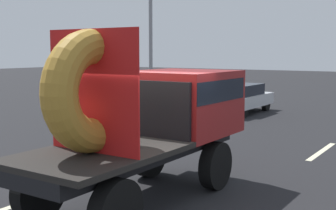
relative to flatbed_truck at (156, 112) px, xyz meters
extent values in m
plane|color=black|center=(0.25, -0.63, -1.66)|extent=(120.00, 120.00, 0.00)
cylinder|color=black|center=(-0.85, 0.95, -1.16)|extent=(0.28, 1.00, 1.00)
cylinder|color=black|center=(0.85, 0.95, -1.16)|extent=(0.28, 1.00, 1.00)
cylinder|color=black|center=(-0.85, -2.26, -1.16)|extent=(0.28, 1.00, 1.00)
cube|color=black|center=(0.00, -0.57, -0.69)|extent=(1.30, 5.20, 0.25)
cube|color=maroon|center=(0.00, 0.95, 0.11)|extent=(2.00, 2.17, 1.35)
cube|color=black|center=(0.00, 0.90, 0.41)|extent=(2.02, 2.06, 0.44)
cube|color=black|center=(0.00, -1.65, -0.51)|extent=(2.00, 3.03, 0.10)
cube|color=black|center=(0.00, -0.19, 0.09)|extent=(1.80, 0.08, 1.10)
torus|color=#B7842D|center=(0.00, -1.80, 0.55)|extent=(0.57, 2.03, 2.03)
cube|color=red|center=(0.00, -1.80, 0.55)|extent=(1.90, 0.03, 2.03)
cylinder|color=black|center=(-4.35, 13.27, -1.34)|extent=(0.22, 0.63, 0.63)
cylinder|color=black|center=(-2.80, 13.27, -1.34)|extent=(0.22, 0.63, 0.63)
cylinder|color=black|center=(-4.35, 10.61, -1.34)|extent=(0.22, 0.63, 0.63)
cylinder|color=black|center=(-2.80, 10.61, -1.34)|extent=(0.22, 0.63, 0.63)
cube|color=silver|center=(-3.57, 11.94, -1.07)|extent=(1.78, 4.15, 0.54)
cube|color=black|center=(-3.57, 11.84, -0.55)|extent=(1.60, 2.33, 0.49)
cylinder|color=gray|center=(-6.22, 8.50, 1.32)|extent=(0.16, 0.16, 5.96)
cube|color=beige|center=(-1.79, -2.22, -1.66)|extent=(0.16, 2.87, 0.01)
cube|color=beige|center=(-1.79, 5.45, -1.66)|extent=(0.16, 2.35, 0.01)
cube|color=beige|center=(1.79, 5.75, -1.66)|extent=(0.16, 2.68, 0.01)
camera|label=1|loc=(5.01, -7.15, 1.20)|focal=47.60mm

